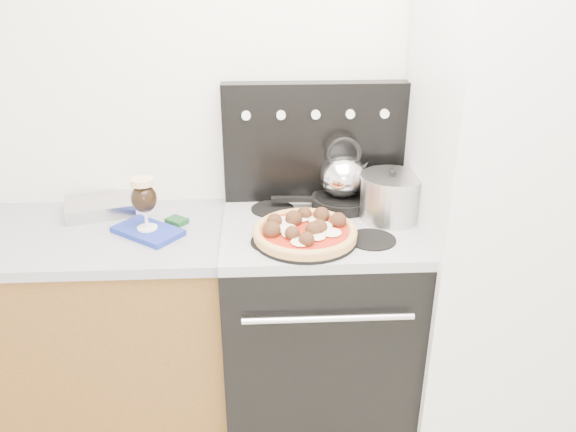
{
  "coord_description": "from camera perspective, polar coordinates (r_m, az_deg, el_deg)",
  "views": [
    {
      "loc": [
        -0.15,
        -0.81,
        1.86
      ],
      "look_at": [
        -0.05,
        1.05,
        1.01
      ],
      "focal_mm": 35.0,
      "sensor_mm": 36.0,
      "label": 1
    }
  ],
  "objects": [
    {
      "name": "fridge",
      "position": [
        2.35,
        20.49,
        0.01
      ],
      "size": [
        0.64,
        0.68,
        1.9
      ],
      "primitive_type": "cube",
      "color": "silver",
      "rests_on": "ground"
    },
    {
      "name": "cooktop",
      "position": [
        2.22,
        3.19,
        -1.28
      ],
      "size": [
        0.76,
        0.65,
        0.04
      ],
      "primitive_type": "cube",
      "color": "#ADADB2",
      "rests_on": "stove_body"
    },
    {
      "name": "stock_pot",
      "position": [
        2.26,
        10.38,
        1.79
      ],
      "size": [
        0.27,
        0.27,
        0.17
      ],
      "primitive_type": "cylinder",
      "rotation": [
        0.0,
        0.0,
        -0.15
      ],
      "color": "#B7B7B7",
      "rests_on": "cooktop"
    },
    {
      "name": "pizza_pan",
      "position": [
        2.08,
        1.74,
        -2.28
      ],
      "size": [
        0.47,
        0.47,
        0.01
      ],
      "primitive_type": "cylinder",
      "rotation": [
        0.0,
        0.0,
        -0.26
      ],
      "color": "black",
      "rests_on": "cooktop"
    },
    {
      "name": "room_shell",
      "position": [
        1.27,
        4.03,
        -4.41
      ],
      "size": [
        3.52,
        3.01,
        2.52
      ],
      "color": "beige",
      "rests_on": "ground"
    },
    {
      "name": "oven_mitt",
      "position": [
        2.24,
        -14.06,
        -1.51
      ],
      "size": [
        0.3,
        0.28,
        0.02
      ],
      "primitive_type": "cube",
      "rotation": [
        0.0,
        0.0,
        -0.65
      ],
      "color": "navy",
      "rests_on": "countertop"
    },
    {
      "name": "beer_glass",
      "position": [
        2.19,
        -14.36,
        1.23
      ],
      "size": [
        0.11,
        0.11,
        0.21
      ],
      "primitive_type": null,
      "rotation": [
        0.0,
        0.0,
        -0.2
      ],
      "color": "black",
      "rests_on": "oven_mitt"
    },
    {
      "name": "base_cabinet",
      "position": [
        2.62,
        -22.39,
        -10.78
      ],
      "size": [
        1.45,
        0.6,
        0.86
      ],
      "primitive_type": "cube",
      "color": "brown",
      "rests_on": "ground"
    },
    {
      "name": "stove_body",
      "position": [
        2.46,
        2.94,
        -10.99
      ],
      "size": [
        0.76,
        0.65,
        0.88
      ],
      "primitive_type": "cube",
      "color": "black",
      "rests_on": "ground"
    },
    {
      "name": "pizza",
      "position": [
        2.07,
        1.75,
        -1.45
      ],
      "size": [
        0.48,
        0.48,
        0.05
      ],
      "primitive_type": null,
      "rotation": [
        0.0,
        0.0,
        0.31
      ],
      "color": "#EEA566",
      "rests_on": "pizza_pan"
    },
    {
      "name": "backguard",
      "position": [
        2.38,
        2.66,
        7.49
      ],
      "size": [
        0.76,
        0.08,
        0.5
      ],
      "primitive_type": "cube",
      "color": "black",
      "rests_on": "cooktop"
    },
    {
      "name": "foil_sheet",
      "position": [
        2.47,
        -18.53,
        0.91
      ],
      "size": [
        0.32,
        0.27,
        0.05
      ],
      "primitive_type": "cube",
      "rotation": [
        0.0,
        0.0,
        0.28
      ],
      "color": "silver",
      "rests_on": "countertop"
    },
    {
      "name": "tea_kettle",
      "position": [
        2.32,
        5.61,
        4.44
      ],
      "size": [
        0.24,
        0.24,
        0.21
      ],
      "primitive_type": null,
      "rotation": [
        0.0,
        0.0,
        0.29
      ],
      "color": "silver",
      "rests_on": "skillet"
    },
    {
      "name": "skillet",
      "position": [
        2.37,
        5.48,
        1.48
      ],
      "size": [
        0.27,
        0.27,
        0.05
      ],
      "primitive_type": "cylinder",
      "rotation": [
        0.0,
        0.0,
        -0.06
      ],
      "color": "black",
      "rests_on": "cooktop"
    },
    {
      "name": "countertop",
      "position": [
        2.41,
        -24.09,
        -1.93
      ],
      "size": [
        1.48,
        0.63,
        0.04
      ],
      "primitive_type": "cube",
      "color": "#9797A2",
      "rests_on": "base_cabinet"
    }
  ]
}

